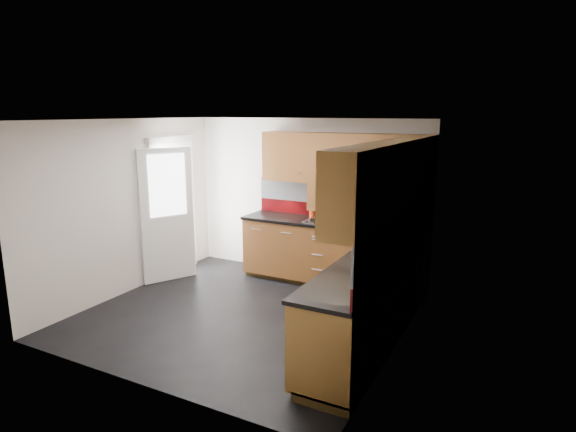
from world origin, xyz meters
The scene contains 14 objects.
room centered at (0.00, 0.00, 1.50)m, with size 4.00×3.80×2.64m.
base_cabinets centered at (1.07, 0.72, 0.44)m, with size 2.70×3.20×0.95m.
countertop centered at (1.05, 0.70, 0.92)m, with size 2.72×3.22×0.04m.
backsplash centered at (1.28, 0.93, 1.21)m, with size 2.70×3.20×0.54m.
upper_cabinets centered at (1.23, 0.78, 1.84)m, with size 2.50×3.20×0.72m.
extractor_hood centered at (0.45, 1.64, 1.28)m, with size 0.60×0.33×0.40m, color brown.
glass_cabinet centered at (1.71, 1.07, 1.87)m, with size 0.32×0.80×0.66m.
back_door centered at (-1.78, 0.75, 1.03)m, with size 0.42×1.19×2.04m.
gas_hob centered at (0.45, 1.47, 0.95)m, with size 0.55×0.49×0.04m.
utensil_pot centered at (0.17, 1.66, 1.04)m, with size 0.12×0.12×0.42m.
toaster centered at (0.80, 1.65, 1.03)m, with size 0.31×0.24×0.20m.
food_processor centered at (1.65, 1.02, 1.06)m, with size 0.16×0.16×0.27m.
paper_towel centered at (1.68, 0.80, 1.06)m, with size 0.11×0.11×0.24m, color white.
orange_cloth centered at (1.65, 1.08, 0.95)m, with size 0.15×0.13×0.02m, color #F0531A.
Camera 1 is at (3.07, -4.76, 2.49)m, focal length 30.00 mm.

